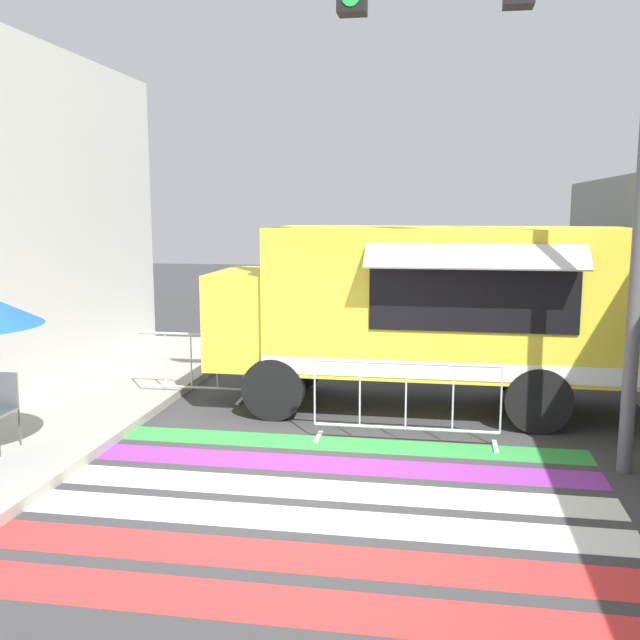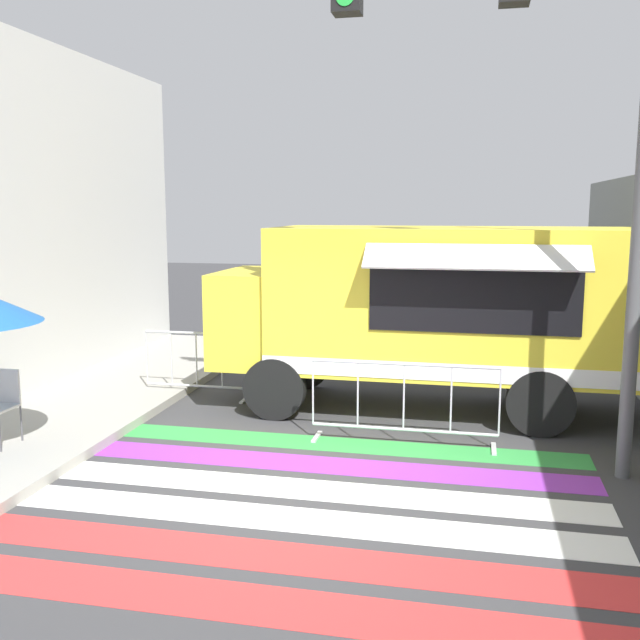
% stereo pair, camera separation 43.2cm
% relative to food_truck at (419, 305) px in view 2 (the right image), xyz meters
% --- Properties ---
extents(ground_plane, '(60.00, 60.00, 0.00)m').
position_rel_food_truck_xyz_m(ground_plane, '(-0.96, -3.43, -1.60)').
color(ground_plane, '#38383A').
extents(crosswalk_painted, '(6.40, 4.36, 0.01)m').
position_rel_food_truck_xyz_m(crosswalk_painted, '(-0.96, -3.75, -1.59)').
color(crosswalk_painted, red).
rests_on(crosswalk_painted, ground_plane).
extents(food_truck, '(6.10, 2.48, 2.73)m').
position_rel_food_truck_xyz_m(food_truck, '(0.00, 0.00, 0.00)').
color(food_truck, yellow).
rests_on(food_truck, ground_plane).
extents(traffic_signal_pole, '(4.16, 0.29, 6.55)m').
position_rel_food_truck_xyz_m(traffic_signal_pole, '(1.20, -2.27, 3.06)').
color(traffic_signal_pole, '#515456').
rests_on(traffic_signal_pole, ground_plane).
extents(barricade_front, '(2.40, 0.44, 1.07)m').
position_rel_food_truck_xyz_m(barricade_front, '(-0.05, -1.64, -1.06)').
color(barricade_front, '#B7BABF').
rests_on(barricade_front, ground_plane).
extents(barricade_side, '(1.73, 0.44, 1.07)m').
position_rel_food_truck_xyz_m(barricade_side, '(-3.50, -0.07, -1.08)').
color(barricade_side, '#B7BABF').
rests_on(barricade_side, ground_plane).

